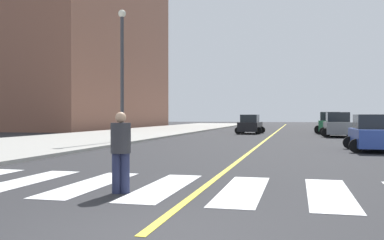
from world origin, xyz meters
TOP-DOWN VIEW (x-y plane):
  - ground_plane at (0.00, 0.00)m, footprint 220.00×220.00m
  - sidewalk_kerb_west at (-12.20, 20.00)m, footprint 10.00×120.00m
  - crosswalk_paint at (0.00, 4.00)m, footprint 13.50×4.00m
  - lane_divider_paint at (0.00, 40.00)m, footprint 0.16×80.00m
  - low_rise_brick_west at (-26.65, 47.96)m, footprint 16.00×32.00m
  - car_green_nearest at (4.93, 36.22)m, footprint 2.85×4.46m
  - car_black_second at (-2.09, 34.26)m, footprint 2.52×3.93m
  - car_gray_third at (5.11, 30.13)m, footprint 2.67×4.26m
  - car_blue_fourth at (5.41, 16.01)m, footprint 2.37×3.78m
  - pedestrian_crossing at (-1.54, 3.04)m, footprint 0.42×0.42m
  - fire_hydrant at (7.91, 28.61)m, footprint 0.26×0.26m
  - street_lamp at (-7.85, 18.30)m, footprint 0.44×0.44m

SIDE VIEW (x-z plane):
  - ground_plane at x=0.00m, z-range 0.00..0.00m
  - lane_divider_paint at x=0.00m, z-range 0.00..0.01m
  - crosswalk_paint at x=0.00m, z-range 0.00..0.01m
  - sidewalk_kerb_west at x=-12.20m, z-range 0.00..0.15m
  - fire_hydrant at x=7.91m, z-range 0.13..1.02m
  - car_blue_fourth at x=5.41m, z-range -0.05..1.63m
  - car_black_second at x=-2.09m, z-range -0.06..1.67m
  - car_gray_third at x=5.11m, z-range -0.06..1.84m
  - car_green_nearest at x=4.93m, z-range -0.06..1.90m
  - pedestrian_crossing at x=-1.54m, z-range 0.09..1.79m
  - street_lamp at x=-7.85m, z-range 0.82..8.45m
  - low_rise_brick_west at x=-26.65m, z-range 0.00..27.15m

